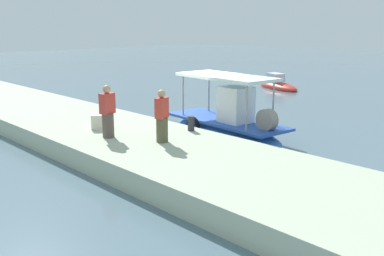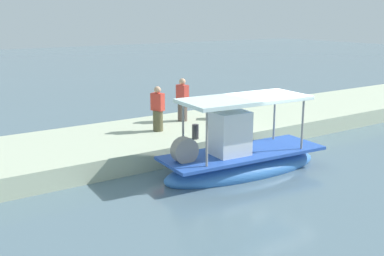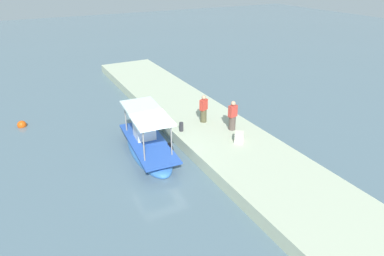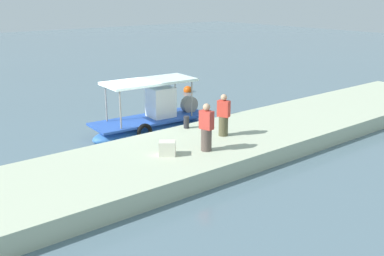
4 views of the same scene
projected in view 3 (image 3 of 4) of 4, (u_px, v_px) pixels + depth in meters
name	position (u px, v px, depth m)	size (l,w,h in m)	color
ground_plane	(158.00, 163.00, 17.65)	(120.00, 120.00, 0.00)	slate
dock_quay	(223.00, 140.00, 19.22)	(36.00, 4.77, 0.68)	#B6C1A3
main_fishing_boat	(148.00, 144.00, 18.46)	(5.85, 2.30, 2.83)	#3977C6
fisherman_near_bollard	(233.00, 117.00, 19.34)	(0.46, 0.55, 1.78)	brown
fisherman_by_crate	(204.00, 110.00, 20.32)	(0.50, 0.55, 1.72)	brown
mooring_bollard	(181.00, 127.00, 19.40)	(0.24, 0.24, 0.53)	#2D2D33
cargo_crate	(239.00, 137.00, 18.25)	(0.58, 0.47, 0.52)	beige
marker_buoy	(22.00, 125.00, 21.56)	(0.56, 0.56, 0.56)	#E04F0F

